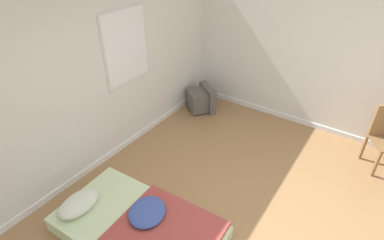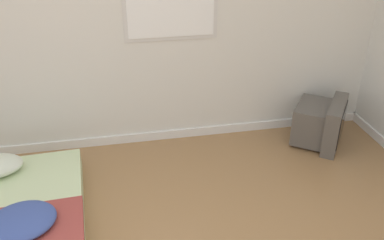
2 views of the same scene
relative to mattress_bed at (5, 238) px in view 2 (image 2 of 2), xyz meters
name	(u,v)px [view 2 (image 2 of 2)]	position (x,y,z in m)	size (l,w,h in m)	color
wall_back	(85,16)	(0.65, 1.38, 1.16)	(7.98, 0.08, 2.60)	silver
mattress_bed	(5,238)	(0.00, 0.00, 0.00)	(1.16, 1.96, 0.34)	beige
crt_tv	(321,123)	(2.82, 0.98, 0.09)	(0.67, 0.69, 0.46)	#56514C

